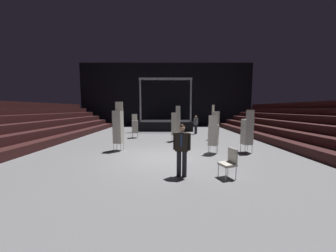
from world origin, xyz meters
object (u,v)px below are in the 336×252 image
chair_stack_front_left (213,134)px  loose_chair_near_man (228,161)px  stage_riser (165,124)px  chair_stack_mid_left (117,126)px  chair_stack_rear_left (175,124)px  chair_stack_front_right (246,131)px  chair_stack_mid_centre (215,122)px  chair_stack_mid_right (134,126)px  man_with_tie (181,147)px  crew_worker_near_stage (195,123)px

chair_stack_front_left → loose_chair_near_man: chair_stack_front_left is taller
stage_riser → chair_stack_mid_left: size_ratio=2.09×
chair_stack_rear_left → stage_riser: bearing=51.8°
chair_stack_front_right → chair_stack_mid_centre: bearing=89.5°
chair_stack_front_right → chair_stack_mid_left: (-6.57, 0.38, 0.21)m
stage_riser → chair_stack_mid_right: size_ratio=2.98×
chair_stack_mid_right → loose_chair_near_man: 8.88m
chair_stack_mid_centre → chair_stack_front_left: bearing=17.7°
chair_stack_front_right → chair_stack_mid_left: bearing=167.9°
chair_stack_front_right → chair_stack_front_left: bearing=177.5°
chair_stack_front_left → chair_stack_mid_centre: (1.18, 4.00, 0.29)m
man_with_tie → chair_stack_rear_left: chair_stack_rear_left is taller
stage_riser → loose_chair_near_man: stage_riser is taller
man_with_tie → chair_stack_front_left: size_ratio=0.91×
crew_worker_near_stage → man_with_tie: bearing=27.9°
chair_stack_front_left → crew_worker_near_stage: bearing=114.1°
crew_worker_near_stage → chair_stack_front_right: bearing=53.2°
chair_stack_mid_right → crew_worker_near_stage: (4.94, 1.97, 0.03)m
man_with_tie → chair_stack_mid_left: 4.67m
chair_stack_mid_right → chair_stack_mid_centre: bearing=158.9°
chair_stack_mid_right → loose_chair_near_man: size_ratio=1.90×
chair_stack_front_right → crew_worker_near_stage: chair_stack_front_right is taller
chair_stack_mid_right → chair_stack_rear_left: chair_stack_rear_left is taller
loose_chair_near_man → chair_stack_front_left: bearing=-24.8°
stage_riser → chair_stack_front_left: 10.13m
chair_stack_front_right → chair_stack_mid_right: 7.85m
chair_stack_mid_left → chair_stack_mid_right: chair_stack_mid_left is taller
chair_stack_mid_left → crew_worker_near_stage: (5.03, 6.02, -0.35)m
crew_worker_near_stage → chair_stack_rear_left: bearing=9.9°
man_with_tie → loose_chair_near_man: (1.50, -0.09, -0.43)m
chair_stack_front_right → chair_stack_rear_left: 4.62m
stage_riser → loose_chair_near_man: bearing=-80.4°
stage_riser → chair_stack_mid_left: (-2.37, -9.24, 0.73)m
crew_worker_near_stage → chair_stack_mid_centre: bearing=60.3°
chair_stack_front_left → chair_stack_mid_right: size_ratio=1.05×
chair_stack_mid_centre → crew_worker_near_stage: 2.79m
man_with_tie → chair_stack_mid_left: (-3.04, 3.52, 0.31)m
chair_stack_mid_left → chair_stack_mid_right: size_ratio=1.43×
chair_stack_mid_centre → chair_stack_rear_left: size_ratio=1.04×
chair_stack_front_left → chair_stack_rear_left: size_ratio=0.79×
chair_stack_front_left → chair_stack_front_right: bearing=32.2°
chair_stack_mid_centre → chair_stack_front_right: bearing=42.5°
chair_stack_mid_right → chair_stack_mid_left: bearing=73.6°
man_with_tie → chair_stack_front_right: size_ratio=0.80×
loose_chair_near_man → chair_stack_mid_centre: bearing=-31.2°
stage_riser → man_with_tie: bearing=-87.0°
chair_stack_mid_right → stage_riser: bearing=-128.8°
crew_worker_near_stage → loose_chair_near_man: crew_worker_near_stage is taller
stage_riser → loose_chair_near_man: (2.18, -12.86, -0.01)m
loose_chair_near_man → man_with_tie: bearing=67.0°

